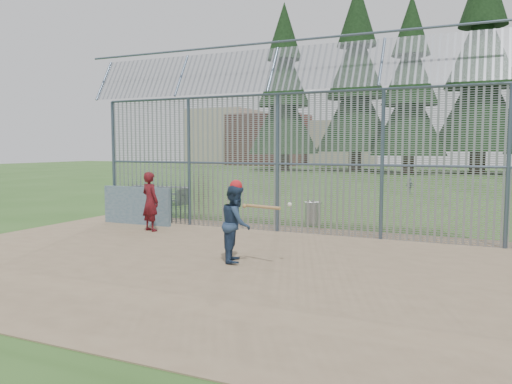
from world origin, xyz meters
The scene contains 12 objects.
ground centered at (0.00, 0.00, 0.00)m, with size 120.00×120.00×0.00m, color #2D511E.
dirt_infield centered at (0.00, -0.50, 0.01)m, with size 14.00×10.00×0.02m, color #756047.
dugout_wall centered at (-4.60, 2.90, 0.62)m, with size 2.50×0.12×1.20m, color #38566B.
batter centered at (0.65, -0.46, 0.85)m, with size 0.80×0.63×1.66m, color navy.
onlooker centered at (-3.42, 2.02, 0.89)m, with size 0.63×0.42×1.74m, color maroon.
bg_kid_seated centered at (1.96, 17.50, 0.43)m, with size 0.50×0.21×0.86m, color slate.
batting_gear centered at (0.80, -0.49, 1.57)m, with size 1.38×0.42×0.57m.
trash_can centered at (0.56, 5.18, 0.38)m, with size 0.56×0.56×0.82m.
bleacher centered at (-7.69, 8.25, 0.41)m, with size 3.00×0.95×0.72m.
backstop_fence centered at (1.81, 3.43, 2.36)m, with size 20.09×0.81×5.30m.
conifer_row centered at (1.93, 41.51, 10.83)m, with size 38.48×12.26×20.20m.
distant_buildings centered at (-23.18, 56.49, 3.60)m, with size 26.50×10.50×8.00m.
Camera 1 is at (5.42, -9.94, 2.48)m, focal length 35.00 mm.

